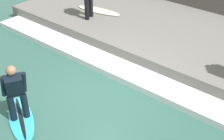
# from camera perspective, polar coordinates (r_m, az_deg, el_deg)

# --- Properties ---
(ground_plane) EXTENTS (28.00, 28.00, 0.00)m
(ground_plane) POSITION_cam_1_polar(r_m,az_deg,el_deg) (8.12, -2.06, -5.50)
(ground_plane) COLOR #2D564C
(concrete_ledge) EXTENTS (4.40, 12.35, 0.50)m
(concrete_ledge) POSITION_cam_1_polar(r_m,az_deg,el_deg) (10.79, 11.98, 5.78)
(concrete_ledge) COLOR #66635E
(concrete_ledge) RESTS_ON ground_plane
(back_wall) EXTENTS (0.50, 12.97, 1.28)m
(back_wall) POSITION_cam_1_polar(r_m,az_deg,el_deg) (12.70, 17.70, 11.08)
(back_wall) COLOR #544F49
(back_wall) RESTS_ON ground_plane
(wave_foam_crest) EXTENTS (0.83, 11.73, 0.19)m
(wave_foam_crest) POSITION_cam_1_polar(r_m,az_deg,el_deg) (8.91, 3.61, -0.90)
(wave_foam_crest) COLOR white
(wave_foam_crest) RESTS_ON ground_plane
(surfboard_riding) EXTENTS (1.32, 1.79, 0.07)m
(surfboard_riding) POSITION_cam_1_polar(r_m,az_deg,el_deg) (7.84, -16.31, -8.48)
(surfboard_riding) COLOR #2DADD1
(surfboard_riding) RESTS_ON ground_plane
(surfer_riding) EXTENTS (0.53, 0.55, 1.45)m
(surfer_riding) POSITION_cam_1_polar(r_m,az_deg,el_deg) (7.33, -17.30, -3.58)
(surfer_riding) COLOR black
(surfer_riding) RESTS_ON surfboard_riding
(surfboard_waiting_far) EXTENTS (0.76, 1.88, 0.06)m
(surfboard_waiting_far) POSITION_cam_1_polar(r_m,az_deg,el_deg) (12.02, -2.44, 10.84)
(surfboard_waiting_far) COLOR beige
(surfboard_waiting_far) RESTS_ON concrete_ledge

